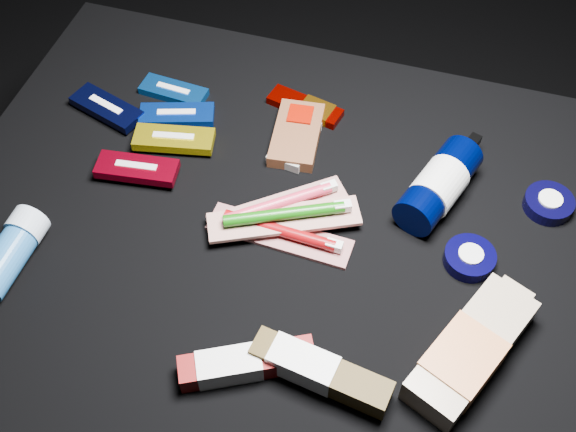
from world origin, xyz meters
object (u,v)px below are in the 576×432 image
(lotion_bottle, at_px, (439,185))
(bodywash_bottle, at_px, (469,352))
(deodorant_stick, at_px, (11,252))
(toothpaste_carton_red, at_px, (241,364))

(lotion_bottle, bearing_deg, bodywash_bottle, -52.49)
(bodywash_bottle, xyz_separation_m, deodorant_stick, (-0.62, -0.03, 0.00))
(deodorant_stick, height_order, toothpaste_carton_red, deodorant_stick)
(bodywash_bottle, relative_size, toothpaste_carton_red, 1.32)
(lotion_bottle, distance_m, bodywash_bottle, 0.26)
(lotion_bottle, distance_m, deodorant_stick, 0.60)
(deodorant_stick, xyz_separation_m, toothpaste_carton_red, (0.35, -0.06, -0.01))
(bodywash_bottle, bearing_deg, lotion_bottle, 132.35)
(lotion_bottle, xyz_separation_m, deodorant_stick, (-0.54, -0.28, -0.01))
(deodorant_stick, relative_size, toothpaste_carton_red, 0.77)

